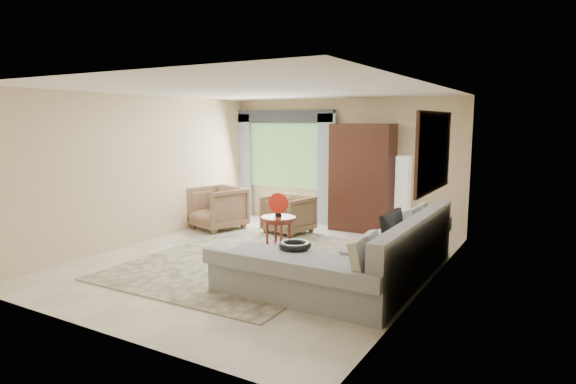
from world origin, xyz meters
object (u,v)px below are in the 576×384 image
Objects in this scene: coffee_table at (278,233)px; tv_screen at (393,229)px; armchair_left at (217,208)px; potted_plant at (238,206)px; floor_lamp at (403,196)px; armchair_right at (288,214)px; sectional_sofa at (367,262)px; armoire at (362,178)px.

tv_screen is at bearing -14.55° from coffee_table.
armchair_left reaches higher than coffee_table.
floor_lamp reaches higher than potted_plant.
armchair_left is at bearing -153.22° from armchair_right.
sectional_sofa is at bearing -22.56° from coffee_table.
armchair_left is 3.63m from floor_lamp.
potted_plant is (-2.23, 1.93, -0.05)m from coffee_table.
armoire is (0.63, 2.12, 0.75)m from coffee_table.
coffee_table is 2.65m from floor_lamp.
armoire reaches higher than sectional_sofa.
armoire is at bearing 113.06° from sectional_sofa.
tv_screen is 3.16m from armchair_right.
armoire reaches higher than tv_screen.
tv_screen is 0.79× the size of armchair_left.
armchair_right is 1.62m from armoire.
armoire is 1.40× the size of floor_lamp.
coffee_table is 0.39× the size of floor_lamp.
tv_screen reaches higher than armchair_right.
sectional_sofa reaches higher than armchair_right.
sectional_sofa reaches higher than armchair_left.
armchair_left is at bearing -74.09° from potted_plant.
sectional_sofa is 4.25× the size of armchair_right.
sectional_sofa is 3.24m from armoire.
armchair_right is at bearing -23.43° from potted_plant.
floor_lamp is at bearing 4.02° from potted_plant.
armoire is at bearing 45.08° from armchair_left.
armoire is (1.12, 0.95, 0.68)m from armchair_right.
coffee_table is at bearing -5.23° from armchair_left.
floor_lamp is at bearing 39.97° from armchair_left.
armchair_right is 2.20m from floor_lamp.
floor_lamp is at bearing 38.79° from armchair_right.
armchair_right is at bearing 146.61° from tv_screen.
armchair_left is at bearing 161.67° from tv_screen.
tv_screen is 0.35× the size of armoire.
floor_lamp reaches higher than coffee_table.
armchair_right is at bearing 112.85° from coffee_table.
sectional_sofa is 2.01m from coffee_table.
floor_lamp is at bearing 56.83° from coffee_table.
armchair_left is 1.83× the size of potted_plant.
armoire is at bearing -175.71° from floor_lamp.
tv_screen is 2.82m from floor_lamp.
armchair_left is at bearing -157.17° from floor_lamp.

